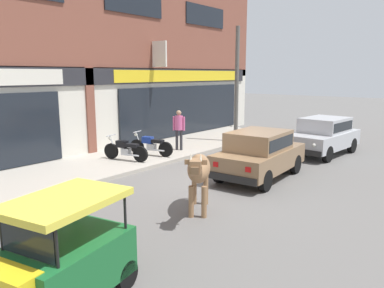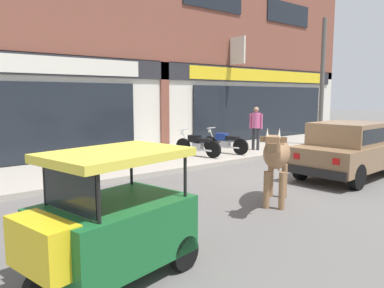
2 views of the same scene
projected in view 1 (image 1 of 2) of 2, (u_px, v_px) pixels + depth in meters
ground_plane at (206, 180)px, 11.25m from camera, size 90.00×90.00×0.00m
sidewalk at (120, 160)px, 13.61m from camera, size 19.00×3.32×0.13m
shop_building at (82, 27)px, 13.91m from camera, size 23.00×1.40×10.10m
cow at (199, 170)px, 8.50m from camera, size 1.87×1.42×1.61m
car_0 at (259, 152)px, 11.36m from camera, size 3.69×1.80×1.46m
car_1 at (324, 134)px, 14.73m from camera, size 3.71×1.89×1.46m
auto_rickshaw at (61, 260)px, 5.08m from camera, size 2.11×1.47×1.52m
motorcycle_0 at (125, 150)px, 13.21m from camera, size 0.64×1.79×0.88m
motorcycle_1 at (151, 145)px, 14.03m from camera, size 0.65×1.79×0.88m
pedestrian at (179, 126)px, 14.90m from camera, size 0.32×0.46×1.60m
utility_pole at (237, 85)px, 16.64m from camera, size 0.18×0.18×5.06m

